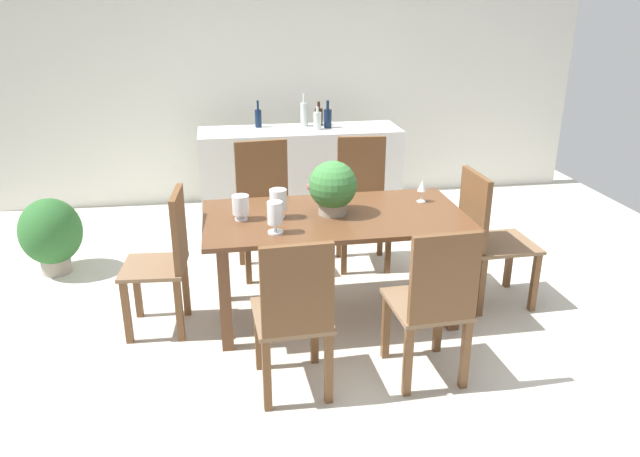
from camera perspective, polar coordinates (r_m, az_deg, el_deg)
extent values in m
plane|color=beige|center=(4.51, 0.95, -7.05)|extent=(7.04, 7.04, 0.00)
cube|color=silver|center=(6.60, -3.19, 13.94)|extent=(6.40, 0.10, 2.60)
cube|color=brown|center=(4.08, 1.38, 1.10)|extent=(1.75, 0.91, 0.03)
cube|color=brown|center=(3.86, -8.88, -6.50)|extent=(0.07, 0.07, 0.72)
cube|color=brown|center=(4.14, 12.61, -4.80)|extent=(0.07, 0.07, 0.72)
cube|color=brown|center=(4.47, -9.07, -2.51)|extent=(0.07, 0.07, 0.72)
cube|color=brown|center=(4.71, 9.65, -1.28)|extent=(0.07, 0.07, 0.72)
cube|color=brown|center=(3.75, -0.52, -9.54)|extent=(0.05, 0.05, 0.44)
cube|color=brown|center=(3.71, -5.78, -10.04)|extent=(0.05, 0.05, 0.44)
cube|color=brown|center=(3.42, 0.82, -12.92)|extent=(0.05, 0.05, 0.44)
cube|color=brown|center=(3.37, -5.00, -13.54)|extent=(0.05, 0.05, 0.44)
cube|color=brown|center=(3.43, -2.70, -8.15)|extent=(0.43, 0.49, 0.03)
cube|color=brown|center=(3.12, -2.13, -5.82)|extent=(0.38, 0.05, 0.51)
cube|color=brown|center=(4.59, 19.49, -4.77)|extent=(0.04, 0.04, 0.44)
cube|color=brown|center=(4.89, 17.31, -2.86)|extent=(0.04, 0.04, 0.44)
cube|color=brown|center=(4.41, 14.87, -5.33)|extent=(0.04, 0.04, 0.44)
cube|color=brown|center=(4.72, 12.93, -3.29)|extent=(0.04, 0.04, 0.44)
cube|color=brown|center=(4.55, 16.46, -1.35)|extent=(0.49, 0.47, 0.03)
cube|color=brown|center=(4.37, 14.25, 1.74)|extent=(0.05, 0.42, 0.52)
cube|color=brown|center=(4.75, -6.77, -2.69)|extent=(0.05, 0.05, 0.44)
cube|color=brown|center=(4.82, -2.22, -2.23)|extent=(0.05, 0.05, 0.44)
cube|color=brown|center=(5.09, -7.39, -1.05)|extent=(0.05, 0.05, 0.44)
cube|color=brown|center=(5.15, -3.14, -0.64)|extent=(0.05, 0.05, 0.44)
cube|color=brown|center=(4.86, -4.96, 0.92)|extent=(0.50, 0.49, 0.03)
cube|color=brown|center=(4.96, -5.49, 4.97)|extent=(0.43, 0.08, 0.58)
cube|color=brown|center=(3.93, 11.04, -8.41)|extent=(0.05, 0.05, 0.44)
cube|color=brown|center=(3.82, 6.19, -9.06)|extent=(0.05, 0.05, 0.44)
cube|color=brown|center=(3.63, 13.47, -11.37)|extent=(0.05, 0.05, 0.44)
cube|color=brown|center=(3.50, 8.23, -12.21)|extent=(0.05, 0.05, 0.44)
cube|color=brown|center=(3.60, 9.95, -7.01)|extent=(0.44, 0.49, 0.03)
cube|color=brown|center=(3.30, 11.61, -4.62)|extent=(0.39, 0.06, 0.51)
cube|color=brown|center=(4.43, -16.78, -5.36)|extent=(0.05, 0.05, 0.44)
cube|color=brown|center=(4.13, -17.68, -7.49)|extent=(0.05, 0.05, 0.44)
cube|color=brown|center=(4.37, -12.49, -5.30)|extent=(0.05, 0.05, 0.44)
cube|color=brown|center=(4.07, -13.07, -7.47)|extent=(0.05, 0.05, 0.44)
cube|color=brown|center=(4.15, -15.31, -3.50)|extent=(0.44, 0.45, 0.03)
cube|color=brown|center=(4.02, -13.09, -0.04)|extent=(0.07, 0.39, 0.50)
cube|color=brown|center=(4.88, 2.27, -1.92)|extent=(0.05, 0.05, 0.44)
cube|color=brown|center=(4.93, 6.39, -1.78)|extent=(0.05, 0.05, 0.44)
cube|color=brown|center=(5.21, 1.81, -0.36)|extent=(0.05, 0.05, 0.44)
cube|color=brown|center=(5.26, 5.68, -0.24)|extent=(0.05, 0.05, 0.44)
cube|color=brown|center=(4.98, 4.11, 1.45)|extent=(0.47, 0.47, 0.03)
cube|color=brown|center=(5.07, 3.87, 5.41)|extent=(0.40, 0.07, 0.58)
cylinder|color=gray|center=(4.08, 1.18, 1.94)|extent=(0.19, 0.19, 0.08)
sphere|color=#387538|center=(4.03, 1.20, 4.10)|extent=(0.32, 0.32, 0.32)
sphere|color=#C64C56|center=(4.12, 0.59, 4.47)|extent=(0.06, 0.06, 0.06)
sphere|color=#C64C56|center=(4.05, -0.86, 3.94)|extent=(0.05, 0.05, 0.05)
sphere|color=#C64C56|center=(4.10, 1.78, 4.64)|extent=(0.05, 0.05, 0.05)
sphere|color=#C64C56|center=(3.93, 0.21, 4.72)|extent=(0.06, 0.06, 0.06)
sphere|color=#C64C56|center=(4.13, 0.71, 4.08)|extent=(0.06, 0.06, 0.06)
sphere|color=#C64C56|center=(4.14, 1.49, 4.91)|extent=(0.04, 0.04, 0.04)
cylinder|color=silver|center=(3.77, -4.20, -0.34)|extent=(0.10, 0.10, 0.01)
cylinder|color=silver|center=(3.76, -4.21, 0.10)|extent=(0.02, 0.02, 0.05)
cylinder|color=silver|center=(3.73, -4.25, 1.48)|extent=(0.10, 0.10, 0.14)
cylinder|color=silver|center=(4.01, -7.39, 0.90)|extent=(0.09, 0.09, 0.01)
cylinder|color=silver|center=(4.01, -7.40, 1.19)|extent=(0.03, 0.03, 0.03)
cylinder|color=silver|center=(3.98, -7.45, 2.23)|extent=(0.11, 0.11, 0.12)
cylinder|color=silver|center=(4.02, -3.90, 1.07)|extent=(0.08, 0.08, 0.01)
cylinder|color=silver|center=(4.01, -3.91, 1.46)|extent=(0.02, 0.02, 0.05)
cylinder|color=silver|center=(3.98, -3.94, 2.71)|extent=(0.11, 0.11, 0.14)
cylinder|color=silver|center=(4.39, 9.47, 2.53)|extent=(0.06, 0.06, 0.00)
cylinder|color=silver|center=(4.38, 9.50, 3.04)|extent=(0.01, 0.01, 0.08)
cone|color=silver|center=(4.35, 9.56, 3.99)|extent=(0.07, 0.07, 0.08)
cube|color=silver|center=(5.97, -1.86, 4.95)|extent=(1.92, 0.56, 0.93)
cylinder|color=#0F1E38|center=(5.91, 0.72, 10.28)|extent=(0.08, 0.08, 0.17)
cylinder|color=#0F1E38|center=(5.88, 0.73, 11.52)|extent=(0.03, 0.03, 0.08)
cylinder|color=black|center=(6.03, -0.12, 10.44)|extent=(0.08, 0.08, 0.16)
cylinder|color=black|center=(6.01, -0.12, 11.50)|extent=(0.03, 0.03, 0.07)
cylinder|color=#B2BFB7|center=(5.97, -1.49, 10.63)|extent=(0.07, 0.07, 0.22)
cylinder|color=#B2BFB7|center=(5.95, -1.51, 12.12)|extent=(0.03, 0.03, 0.09)
cylinder|color=#0F1E38|center=(5.95, -5.81, 10.23)|extent=(0.06, 0.06, 0.17)
cylinder|color=#0F1E38|center=(5.93, -5.86, 11.44)|extent=(0.02, 0.02, 0.09)
cylinder|color=#B2BFB7|center=(5.83, -0.24, 10.07)|extent=(0.07, 0.07, 0.16)
cylinder|color=#B2BFB7|center=(5.81, -0.24, 11.10)|extent=(0.03, 0.03, 0.05)
cylinder|color=#9E9384|center=(5.41, -23.52, -2.97)|extent=(0.24, 0.24, 0.16)
ellipsoid|color=#2D662D|center=(5.31, -23.95, -0.25)|extent=(0.49, 0.49, 0.54)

